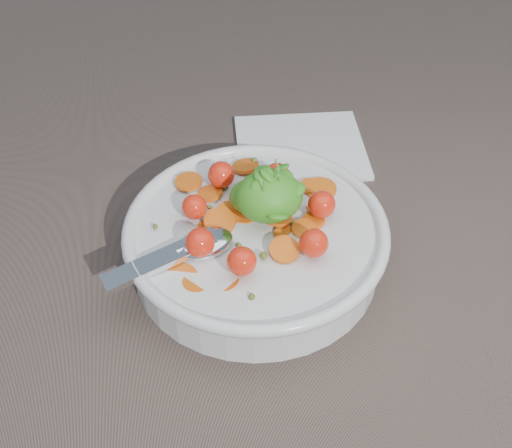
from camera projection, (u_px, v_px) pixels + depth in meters
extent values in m
plane|color=#705C50|center=(279.00, 247.00, 0.67)|extent=(6.00, 6.00, 0.00)
cylinder|color=silver|center=(256.00, 245.00, 0.64)|extent=(0.25, 0.25, 0.05)
torus|color=silver|center=(256.00, 228.00, 0.63)|extent=(0.26, 0.26, 0.01)
cylinder|color=silver|center=(256.00, 259.00, 0.66)|extent=(0.12, 0.12, 0.01)
cylinder|color=brown|center=(256.00, 245.00, 0.64)|extent=(0.23, 0.23, 0.04)
cylinder|color=orange|center=(210.00, 229.00, 0.63)|extent=(0.03, 0.03, 0.01)
cylinder|color=orange|center=(304.00, 229.00, 0.62)|extent=(0.03, 0.03, 0.01)
cylinder|color=orange|center=(244.00, 199.00, 0.66)|extent=(0.03, 0.03, 0.01)
cylinder|color=orange|center=(240.00, 256.00, 0.60)|extent=(0.03, 0.03, 0.01)
cylinder|color=orange|center=(286.00, 236.00, 0.62)|extent=(0.03, 0.03, 0.01)
cylinder|color=orange|center=(304.00, 218.00, 0.64)|extent=(0.03, 0.03, 0.01)
cylinder|color=orange|center=(248.00, 209.00, 0.64)|extent=(0.04, 0.04, 0.01)
cylinder|color=orange|center=(245.00, 214.00, 0.64)|extent=(0.04, 0.04, 0.01)
cylinder|color=orange|center=(195.00, 244.00, 0.61)|extent=(0.04, 0.04, 0.01)
cylinder|color=orange|center=(188.00, 182.00, 0.67)|extent=(0.04, 0.04, 0.01)
cylinder|color=orange|center=(250.00, 203.00, 0.65)|extent=(0.03, 0.03, 0.01)
cylinder|color=orange|center=(286.00, 203.00, 0.65)|extent=(0.03, 0.03, 0.01)
cylinder|color=orange|center=(220.00, 221.00, 0.63)|extent=(0.04, 0.04, 0.01)
cylinder|color=orange|center=(313.00, 221.00, 0.63)|extent=(0.03, 0.03, 0.01)
cylinder|color=orange|center=(210.00, 193.00, 0.66)|extent=(0.04, 0.04, 0.01)
cylinder|color=orange|center=(276.00, 217.00, 0.63)|extent=(0.04, 0.04, 0.01)
cylinder|color=orange|center=(284.00, 249.00, 0.60)|extent=(0.04, 0.04, 0.01)
cylinder|color=orange|center=(312.00, 187.00, 0.67)|extent=(0.03, 0.03, 0.01)
cylinder|color=orange|center=(321.00, 189.00, 0.66)|extent=(0.05, 0.05, 0.01)
cylinder|color=orange|center=(197.00, 283.00, 0.58)|extent=(0.04, 0.04, 0.01)
cylinder|color=orange|center=(245.00, 166.00, 0.69)|extent=(0.04, 0.04, 0.01)
cylinder|color=orange|center=(180.00, 278.00, 0.58)|extent=(0.04, 0.04, 0.01)
cylinder|color=orange|center=(231.00, 213.00, 0.64)|extent=(0.03, 0.03, 0.02)
cylinder|color=orange|center=(223.00, 282.00, 0.58)|extent=(0.04, 0.04, 0.01)
sphere|color=#51571D|center=(264.00, 180.00, 0.67)|extent=(0.01, 0.01, 0.01)
sphere|color=#51571D|center=(311.00, 255.00, 0.60)|extent=(0.01, 0.01, 0.01)
sphere|color=#51571D|center=(276.00, 258.00, 0.60)|extent=(0.01, 0.01, 0.01)
sphere|color=#51571D|center=(209.00, 207.00, 0.64)|extent=(0.01, 0.01, 0.01)
sphere|color=#51571D|center=(155.00, 227.00, 0.62)|extent=(0.01, 0.01, 0.01)
sphere|color=#51571D|center=(238.00, 246.00, 0.61)|extent=(0.01, 0.01, 0.01)
sphere|color=#51571D|center=(263.00, 256.00, 0.59)|extent=(0.01, 0.01, 0.01)
sphere|color=#51571D|center=(225.00, 187.00, 0.66)|extent=(0.01, 0.01, 0.01)
sphere|color=#51571D|center=(216.00, 248.00, 0.60)|extent=(0.01, 0.01, 0.01)
sphere|color=#51571D|center=(292.00, 209.00, 0.64)|extent=(0.01, 0.01, 0.01)
sphere|color=#51571D|center=(254.00, 160.00, 0.69)|extent=(0.01, 0.01, 0.01)
sphere|color=#51571D|center=(252.00, 297.00, 0.56)|extent=(0.01, 0.01, 0.01)
sphere|color=#51571D|center=(250.00, 172.00, 0.68)|extent=(0.00, 0.00, 0.00)
sphere|color=#51571D|center=(263.00, 196.00, 0.66)|extent=(0.01, 0.01, 0.01)
sphere|color=#51571D|center=(303.00, 227.00, 0.63)|extent=(0.00, 0.00, 0.00)
sphere|color=#51571D|center=(292.00, 223.00, 0.63)|extent=(0.01, 0.01, 0.01)
sphere|color=red|center=(322.00, 204.00, 0.62)|extent=(0.03, 0.03, 0.03)
sphere|color=red|center=(277.00, 176.00, 0.65)|extent=(0.03, 0.03, 0.03)
sphere|color=red|center=(221.00, 175.00, 0.66)|extent=(0.03, 0.03, 0.03)
sphere|color=red|center=(194.00, 207.00, 0.62)|extent=(0.03, 0.03, 0.03)
sphere|color=red|center=(200.00, 243.00, 0.59)|extent=(0.03, 0.03, 0.03)
sphere|color=red|center=(242.00, 261.00, 0.57)|extent=(0.03, 0.03, 0.03)
sphere|color=red|center=(314.00, 243.00, 0.59)|extent=(0.03, 0.03, 0.03)
ellipsoid|color=#439D23|center=(269.00, 196.00, 0.61)|extent=(0.07, 0.06, 0.05)
ellipsoid|color=#439D23|center=(249.00, 197.00, 0.62)|extent=(0.04, 0.04, 0.03)
ellipsoid|color=#439D23|center=(266.00, 190.00, 0.61)|extent=(0.02, 0.03, 0.02)
ellipsoid|color=#439D23|center=(264.00, 170.00, 0.65)|extent=(0.03, 0.03, 0.02)
ellipsoid|color=#439D23|center=(278.00, 217.00, 0.59)|extent=(0.02, 0.02, 0.02)
ellipsoid|color=#439D23|center=(269.00, 185.00, 0.60)|extent=(0.02, 0.02, 0.02)
ellipsoid|color=#439D23|center=(284.00, 194.00, 0.62)|extent=(0.02, 0.02, 0.02)
ellipsoid|color=#439D23|center=(269.00, 185.00, 0.60)|extent=(0.02, 0.03, 0.02)
ellipsoid|color=#439D23|center=(266.00, 179.00, 0.60)|extent=(0.02, 0.03, 0.02)
ellipsoid|color=#439D23|center=(260.00, 182.00, 0.63)|extent=(0.03, 0.03, 0.02)
ellipsoid|color=#439D23|center=(262.00, 188.00, 0.59)|extent=(0.02, 0.02, 0.02)
ellipsoid|color=#439D23|center=(268.00, 176.00, 0.60)|extent=(0.01, 0.02, 0.01)
ellipsoid|color=#439D23|center=(269.00, 187.00, 0.60)|extent=(0.02, 0.03, 0.01)
ellipsoid|color=#439D23|center=(277.00, 193.00, 0.61)|extent=(0.02, 0.02, 0.02)
ellipsoid|color=#439D23|center=(266.00, 185.00, 0.61)|extent=(0.02, 0.02, 0.02)
ellipsoid|color=#439D23|center=(294.00, 190.00, 0.61)|extent=(0.03, 0.03, 0.01)
ellipsoid|color=#439D23|center=(268.00, 177.00, 0.60)|extent=(0.03, 0.03, 0.02)
ellipsoid|color=#439D23|center=(284.00, 175.00, 0.61)|extent=(0.02, 0.02, 0.01)
ellipsoid|color=#439D23|center=(278.00, 190.00, 0.61)|extent=(0.02, 0.02, 0.01)
ellipsoid|color=#439D23|center=(271.00, 191.00, 0.60)|extent=(0.03, 0.03, 0.01)
ellipsoid|color=#439D23|center=(281.00, 168.00, 0.64)|extent=(0.02, 0.02, 0.02)
ellipsoid|color=#439D23|center=(269.00, 194.00, 0.60)|extent=(0.02, 0.02, 0.01)
ellipsoid|color=#439D23|center=(279.00, 199.00, 0.60)|extent=(0.02, 0.02, 0.02)
ellipsoid|color=#439D23|center=(262.00, 177.00, 0.60)|extent=(0.02, 0.03, 0.02)
cylinder|color=#4C8C33|center=(275.00, 185.00, 0.61)|extent=(0.01, 0.01, 0.04)
cylinder|color=#4C8C33|center=(282.00, 179.00, 0.61)|extent=(0.01, 0.01, 0.04)
cylinder|color=#4C8C33|center=(270.00, 181.00, 0.61)|extent=(0.01, 0.02, 0.04)
cylinder|color=#4C8C33|center=(272.00, 180.00, 0.61)|extent=(0.01, 0.01, 0.04)
cylinder|color=#4C8C33|center=(279.00, 187.00, 0.61)|extent=(0.01, 0.02, 0.04)
cylinder|color=#4C8C33|center=(267.00, 188.00, 0.60)|extent=(0.01, 0.00, 0.04)
cylinder|color=#4C8C33|center=(263.00, 198.00, 0.59)|extent=(0.00, 0.00, 0.04)
ellipsoid|color=silver|center=(205.00, 243.00, 0.60)|extent=(0.07, 0.05, 0.02)
cube|color=silver|center=(160.00, 260.00, 0.59)|extent=(0.11, 0.05, 0.02)
cylinder|color=silver|center=(187.00, 249.00, 0.60)|extent=(0.02, 0.02, 0.01)
cube|color=white|center=(301.00, 147.00, 0.79)|extent=(0.17, 0.15, 0.01)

